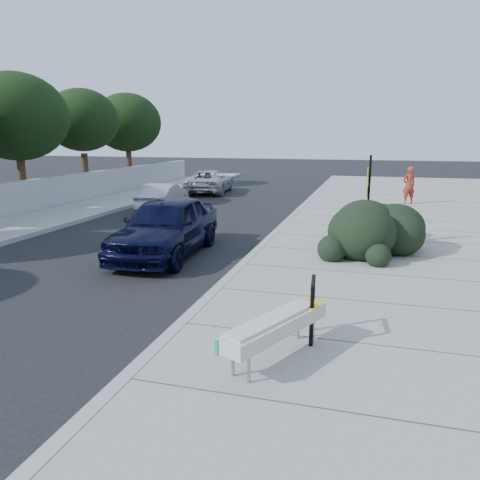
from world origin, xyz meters
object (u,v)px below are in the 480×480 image
(sedan_navy, at_px, (166,226))
(bench, at_px, (276,327))
(bike_rack, at_px, (312,303))
(sign_post, at_px, (368,195))
(wagon_silver, at_px, (163,197))
(pedestrian, at_px, (409,185))
(suv_silver, at_px, (210,181))

(sedan_navy, bearing_deg, bench, -55.63)
(bench, relative_size, sedan_navy, 0.42)
(bike_rack, distance_m, sign_post, 7.10)
(sedan_navy, height_order, wagon_silver, sedan_navy)
(sign_post, bearing_deg, bench, -94.14)
(wagon_silver, bearing_deg, pedestrian, -163.95)
(bench, bearing_deg, sedan_navy, 152.19)
(suv_silver, bearing_deg, bench, 104.76)
(wagon_silver, xyz_separation_m, pedestrian, (10.80, 4.44, 0.40))
(bench, height_order, suv_silver, suv_silver)
(bench, distance_m, pedestrian, 17.79)
(bike_rack, relative_size, sign_post, 0.37)
(bike_rack, xyz_separation_m, sign_post, (0.71, 7.00, 0.92))
(sign_post, bearing_deg, wagon_silver, 153.87)
(sedan_navy, bearing_deg, wagon_silver, 112.55)
(sedan_navy, xyz_separation_m, pedestrian, (7.30, 11.79, 0.20))
(suv_silver, distance_m, pedestrian, 11.48)
(suv_silver, xyz_separation_m, pedestrian, (11.13, -2.79, 0.35))
(bike_rack, xyz_separation_m, suv_silver, (-8.62, 19.46, -0.06))
(suv_silver, bearing_deg, wagon_silver, 85.40)
(bench, xyz_separation_m, bike_rack, (0.41, 0.87, 0.10))
(sedan_navy, distance_m, suv_silver, 15.08)
(wagon_silver, bearing_deg, bench, 114.70)
(pedestrian, bearing_deg, suv_silver, -40.76)
(suv_silver, bearing_deg, bike_rack, 106.68)
(sign_post, bearing_deg, sedan_navy, -154.88)
(sign_post, bearing_deg, suv_silver, 130.82)
(bike_rack, bearing_deg, wagon_silver, 118.64)
(pedestrian, bearing_deg, sign_post, 52.83)
(pedestrian, bearing_deg, sedan_navy, 31.60)
(bench, height_order, sedan_navy, sedan_navy)
(wagon_silver, distance_m, pedestrian, 11.68)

